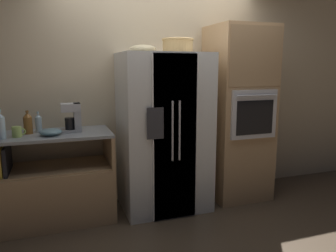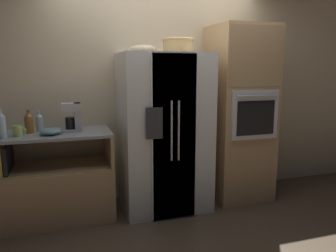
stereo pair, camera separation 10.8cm
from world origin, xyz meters
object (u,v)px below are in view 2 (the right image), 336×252
object	(u,v)px
refrigerator	(164,132)
mixing_bowl	(51,131)
bottle_tall	(29,122)
mug	(18,131)
bottle_short	(39,122)
fruit_bowl	(143,49)
coffee_maker	(73,116)
wicker_basket	(178,45)
wall_oven	(239,114)
bottle_wide	(2,125)

from	to	relation	value
refrigerator	mixing_bowl	distance (m)	1.20
bottle_tall	mug	bearing A→B (deg)	-124.37
bottle_tall	bottle_short	xyz separation A→B (m)	(0.10, 0.06, -0.01)
bottle_tall	mixing_bowl	distance (m)	0.27
fruit_bowl	coffee_maker	world-z (taller)	fruit_bowl
fruit_bowl	mug	bearing A→B (deg)	-174.30
wicker_basket	mixing_bowl	xyz separation A→B (m)	(-1.35, -0.04, -0.86)
fruit_bowl	bottle_tall	distance (m)	1.42
wall_oven	bottle_tall	bearing A→B (deg)	178.40
wall_oven	bottle_tall	world-z (taller)	wall_oven
wicker_basket	fruit_bowl	xyz separation A→B (m)	(-0.36, 0.11, -0.04)
wicker_basket	coffee_maker	world-z (taller)	wicker_basket
mug	mixing_bowl	distance (m)	0.31
mug	mixing_bowl	xyz separation A→B (m)	(0.30, -0.02, -0.02)
bottle_wide	mug	size ratio (longest dim) A/B	2.26
bottle_tall	bottle_short	distance (m)	0.11
bottle_wide	coffee_maker	world-z (taller)	coffee_maker
mug	bottle_short	bearing A→B (deg)	45.79
wall_oven	mug	world-z (taller)	wall_oven
refrigerator	coffee_maker	xyz separation A→B (m)	(-0.97, 0.07, 0.22)
wall_oven	bottle_tall	xyz separation A→B (m)	(-2.37, 0.07, 0.01)
mixing_bowl	bottle_wide	bearing A→B (deg)	-177.08
refrigerator	wall_oven	bearing A→B (deg)	1.95
refrigerator	wicker_basket	size ratio (longest dim) A/B	5.06
coffee_maker	refrigerator	bearing A→B (deg)	-4.34
mug	fruit_bowl	bearing A→B (deg)	5.70
bottle_short	mug	distance (m)	0.27
mug	bottle_tall	bearing A→B (deg)	55.63
fruit_bowl	mixing_bowl	size ratio (longest dim) A/B	1.34
refrigerator	coffee_maker	bearing A→B (deg)	175.66
refrigerator	bottle_short	distance (m)	1.33
refrigerator	bottle_tall	xyz separation A→B (m)	(-1.41, 0.10, 0.17)
wall_oven	fruit_bowl	bearing A→B (deg)	176.94
fruit_bowl	refrigerator	bearing A→B (deg)	-24.61
mug	wall_oven	bearing A→B (deg)	1.54
bottle_wide	mixing_bowl	xyz separation A→B (m)	(0.43, 0.02, -0.09)
bottle_short	wall_oven	bearing A→B (deg)	-3.16
refrigerator	wall_oven	xyz separation A→B (m)	(0.96, 0.03, 0.17)
bottle_wide	mug	distance (m)	0.16
coffee_maker	bottle_short	bearing A→B (deg)	166.13
refrigerator	bottle_wide	xyz separation A→B (m)	(-1.63, -0.08, 0.19)
fruit_bowl	bottle_short	world-z (taller)	fruit_bowl
bottle_short	bottle_wide	size ratio (longest dim) A/B	0.75
wicker_basket	bottle_tall	distance (m)	1.75
refrigerator	bottle_tall	distance (m)	1.42
wall_oven	bottle_short	distance (m)	2.28
wicker_basket	bottle_tall	xyz separation A→B (m)	(-1.56, 0.11, -0.79)
bottle_tall	bottle_short	bearing A→B (deg)	31.72
bottle_short	mug	world-z (taller)	bottle_short
fruit_bowl	bottle_short	size ratio (longest dim) A/B	1.33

